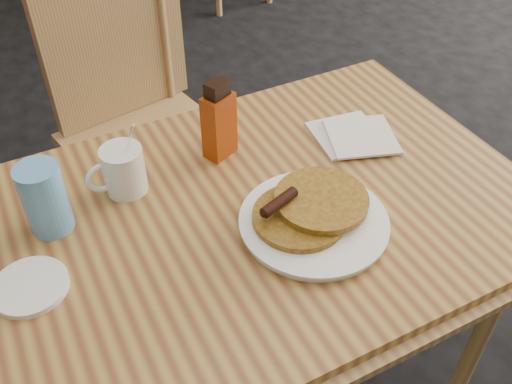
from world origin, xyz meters
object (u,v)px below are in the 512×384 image
Objects in this scene: syrup_bottle at (219,122)px; coffee_mug at (122,170)px; chair_main_far at (135,100)px; blue_tumbler at (45,199)px; pancake_plate at (312,217)px; main_table at (255,222)px.

coffee_mug is at bearing 161.11° from syrup_bottle.
chair_main_far is 6.15× the size of coffee_mug.
pancake_plate is at bearing -30.82° from blue_tumbler.
coffee_mug is at bearing -119.10° from chair_main_far.
pancake_plate is at bearing -67.64° from coffee_mug.
pancake_plate is 1.81× the size of coffee_mug.
chair_main_far is at bearing 46.79° from coffee_mug.
blue_tumbler is (-0.36, 0.16, 0.12)m from main_table.
syrup_bottle is (-0.04, 0.29, 0.07)m from pancake_plate.
coffee_mug is (-0.22, -0.54, 0.21)m from chair_main_far.
main_table is at bearing 124.81° from pancake_plate.
main_table is 7.64× the size of coffee_mug.
syrup_bottle reaches higher than pancake_plate.
main_table is at bearing -98.43° from chair_main_far.
chair_main_far reaches higher than main_table.
chair_main_far reaches higher than coffee_mug.
main_table is 6.72× the size of syrup_bottle.
coffee_mug is at bearing 9.52° from blue_tumbler.
blue_tumbler reaches higher than pancake_plate.
coffee_mug reaches higher than main_table.
syrup_bottle reaches higher than coffee_mug.
coffee_mug is 0.17m from blue_tumbler.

